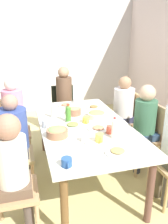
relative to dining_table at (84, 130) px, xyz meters
name	(u,v)px	position (x,y,z in m)	size (l,w,h in m)	color
ground_plane	(84,177)	(0.00, 0.00, -0.67)	(6.84, 6.84, 0.00)	#CFC17E
wall_left	(50,54)	(-2.91, 0.00, 0.63)	(0.12, 4.14, 2.60)	silver
dining_table	(84,130)	(0.00, 0.00, 0.00)	(1.93, 1.03, 0.75)	silver
chair_0	(149,134)	(0.00, 0.89, -0.16)	(0.40, 0.40, 0.90)	tan
person_0	(144,121)	(0.00, 0.80, 0.03)	(0.30, 0.30, 1.17)	#2F3749
chair_1	(10,129)	(-0.64, -0.89, -0.16)	(0.40, 0.40, 0.90)	tan
person_1	(15,114)	(-0.64, -0.80, 0.05)	(0.30, 0.30, 1.23)	#333043
chair_2	(5,187)	(0.64, -0.89, -0.16)	(0.40, 0.40, 0.90)	tan
person_2	(14,166)	(0.64, -0.80, 0.03)	(0.30, 0.30, 1.18)	#4F4F34
chair_3	(8,151)	(0.00, -0.89, -0.16)	(0.40, 0.40, 0.90)	tan
person_3	(14,135)	(0.00, -0.80, 0.03)	(0.33, 0.33, 1.17)	#42483F
chair_4	(127,117)	(-0.64, 0.89, -0.16)	(0.40, 0.40, 0.90)	tan
person_4	(123,106)	(-0.64, 0.80, 0.03)	(0.31, 0.31, 1.16)	#283A4F
chair_6	(64,108)	(-1.34, 0.00, -0.16)	(0.40, 0.40, 0.90)	black
person_6	(64,98)	(-1.25, 0.00, 0.06)	(0.30, 0.30, 1.25)	brown
plate_0	(118,152)	(0.75, 0.11, 0.09)	(0.23, 0.23, 0.04)	white
plate_1	(66,105)	(-0.73, -0.07, 0.09)	(0.24, 0.24, 0.04)	beige
plate_2	(73,125)	(0.04, -0.15, 0.09)	(0.25, 0.25, 0.04)	silver
plate_3	(94,107)	(-0.53, 0.29, 0.09)	(0.22, 0.22, 0.04)	white
plate_4	(98,129)	(0.21, 0.11, 0.09)	(0.24, 0.24, 0.04)	silver
bowl_0	(74,111)	(-0.34, -0.04, 0.13)	(0.18, 0.18, 0.11)	#935F48
bowl_1	(57,132)	(0.26, -0.36, 0.12)	(0.23, 0.23, 0.10)	#9E6A4A
bowl_2	(97,114)	(-0.17, 0.21, 0.12)	(0.25, 0.25, 0.08)	beige
cup_0	(85,138)	(0.45, -0.11, 0.11)	(0.11, 0.08, 0.07)	white
cup_1	(46,124)	(-0.01, -0.45, 0.12)	(0.12, 0.08, 0.09)	white
cup_2	(76,101)	(-0.83, 0.10, 0.11)	(0.11, 0.08, 0.08)	white
cup_3	(110,130)	(0.33, 0.19, 0.12)	(0.11, 0.07, 0.09)	#CB503A
cup_4	(99,138)	(0.49, 0.02, 0.12)	(0.12, 0.08, 0.09)	#EEC153
cup_5	(67,162)	(0.83, -0.38, 0.11)	(0.12, 0.09, 0.07)	#2A5598
cup_6	(86,120)	(-0.02, 0.03, 0.11)	(0.12, 0.08, 0.07)	yellow
bottle_0	(114,129)	(0.45, 0.19, 0.18)	(0.05, 0.05, 0.23)	silver
bottle_1	(68,114)	(-0.12, -0.17, 0.18)	(0.07, 0.07, 0.22)	#44852E
bottle_2	(53,111)	(-0.31, -0.32, 0.16)	(0.06, 0.06, 0.19)	silver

